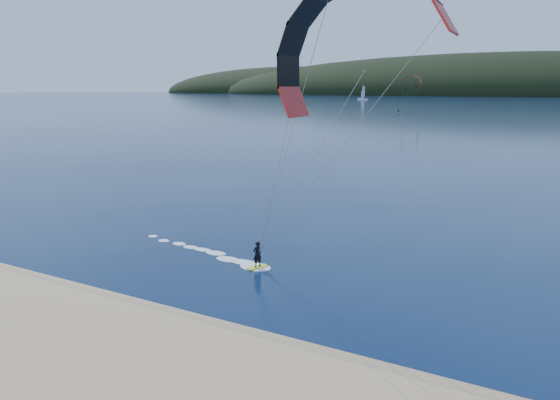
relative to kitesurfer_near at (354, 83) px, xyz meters
name	(u,v)px	position (x,y,z in m)	size (l,w,h in m)	color
ground	(71,365)	(-8.70, -7.13, -10.74)	(1800.00, 1800.00, 0.00)	#071437
wet_sand	(151,317)	(-8.70, -2.63, -10.69)	(220.00, 2.50, 0.10)	#856C4D
headland	(534,95)	(-8.07, 738.15, -10.74)	(1200.00, 310.00, 140.00)	black
kitesurfer_near	(354,83)	(0.00, 0.00, 0.00)	(22.59, 8.62, 15.16)	#D1EF1C
kitesurfer_far	(412,85)	(-41.71, 186.65, 0.71)	(10.68, 5.86, 14.70)	#D1EF1C
sailboat	(363,99)	(-129.66, 388.82, -9.79)	(9.26, 6.30, 12.97)	white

